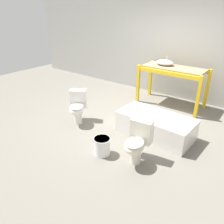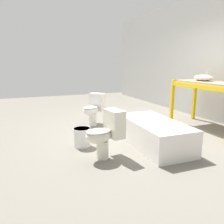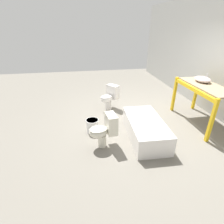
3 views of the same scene
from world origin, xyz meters
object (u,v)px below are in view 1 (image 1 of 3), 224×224
Objects in this scene: toilet_far at (138,141)px; bucket_white at (102,146)px; toilet_near at (78,106)px; sink_basin at (165,63)px; bathtub_main at (155,124)px.

bucket_white is at bearing -167.11° from toilet_far.
toilet_near is 1.39m from bucket_white.
toilet_near is at bearing 153.27° from bucket_white.
sink_basin is 0.63× the size of toilet_far.
toilet_near is at bearing -159.09° from bathtub_main.
toilet_far reaches higher than bucket_white.
toilet_near reaches higher than bathtub_main.
toilet_far is 0.68m from bucket_white.
toilet_near reaches higher than bucket_white.
sink_basin is 0.30× the size of bathtub_main.
sink_basin is 3.05m from bucket_white.
sink_basin is at bearing 31.10° from toilet_near.
bucket_white is at bearing -84.93° from sink_basin.
sink_basin reaches higher than toilet_far.
sink_basin is 1.41× the size of bucket_white.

